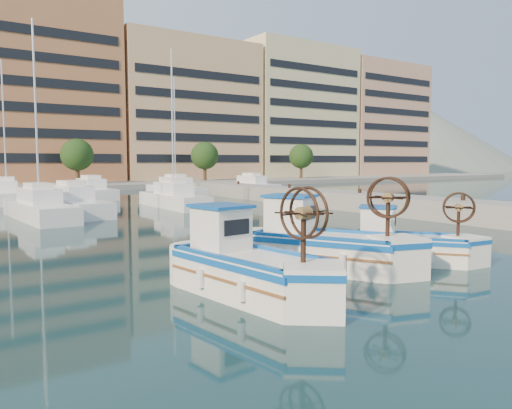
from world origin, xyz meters
TOP-DOWN VIEW (x-y plane):
  - ground at (0.00, 0.00)m, footprint 300.00×300.00m
  - quay at (13.00, 8.00)m, footprint 3.00×60.00m
  - waterfront at (9.23, 65.04)m, footprint 180.00×40.00m
  - hill_east at (140.00, 110.00)m, footprint 160.00×160.00m
  - yacht_marina at (-3.64, 28.02)m, footprint 38.74×23.25m
  - fishing_boat_a at (-5.72, -0.27)m, footprint 2.40×4.71m
  - fishing_boat_b at (-2.06, 0.98)m, footprint 3.86×4.91m
  - fishing_boat_c at (0.99, 0.24)m, footprint 3.54×3.86m

SIDE VIEW (x-z plane):
  - ground at x=0.00m, z-range 0.00..0.00m
  - hill_east at x=140.00m, z-range -25.00..25.00m
  - yacht_marina at x=-3.64m, z-range -5.22..6.28m
  - quay at x=13.00m, z-range 0.00..1.20m
  - fishing_boat_c at x=0.99m, z-range -0.54..1.87m
  - fishing_boat_a at x=-5.72m, z-range -0.64..2.22m
  - fishing_boat_b at x=-2.06m, z-range -0.67..2.30m
  - waterfront at x=9.23m, z-range -1.70..23.90m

